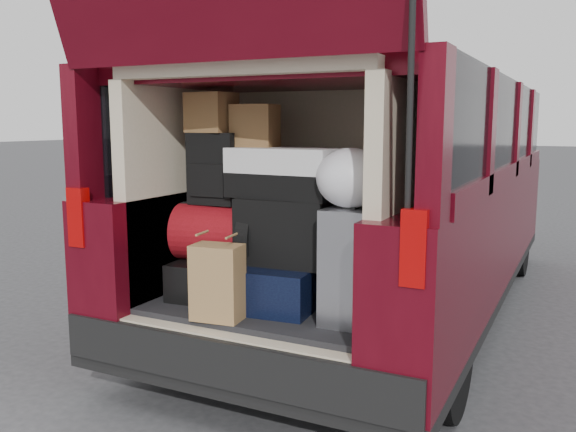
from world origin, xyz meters
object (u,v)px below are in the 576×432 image
red_duffel (220,233)px  black_soft_case (286,231)px  black_hardshell (217,276)px  backpack (215,169)px  kraft_bag (217,282)px  silver_roller (354,264)px  twotone_duffel (285,173)px  navy_hardshell (280,284)px

red_duffel → black_soft_case: 0.39m
black_hardshell → backpack: bearing=-20.7°
kraft_bag → black_soft_case: bearing=55.7°
red_duffel → black_soft_case: (0.39, 0.02, 0.04)m
kraft_bag → silver_roller: bearing=19.0°
silver_roller → red_duffel: (-0.79, 0.05, 0.08)m
silver_roller → twotone_duffel: twotone_duffel is taller
navy_hardshell → black_soft_case: (0.03, 0.02, 0.28)m
silver_roller → red_duffel: bearing=175.5°
navy_hardshell → kraft_bag: (-0.16, -0.34, 0.07)m
silver_roller → red_duffel: 0.79m
kraft_bag → black_soft_case: 0.46m
backpack → twotone_duffel: backpack is taller
kraft_bag → black_soft_case: (0.19, 0.36, 0.21)m
black_soft_case → backpack: bearing=176.3°
backpack → silver_roller: bearing=-8.4°
black_hardshell → backpack: backpack is taller
navy_hardshell → twotone_duffel: size_ratio=0.90×
kraft_bag → black_soft_case: black_soft_case is taller
black_hardshell → black_soft_case: 0.52m
silver_roller → black_soft_case: (-0.40, 0.08, 0.12)m
black_hardshell → silver_roller: (0.83, -0.08, 0.17)m
silver_roller → kraft_bag: bearing=-154.9°
black_hardshell → backpack: 0.60m
silver_roller → twotone_duffel: (-0.42, 0.10, 0.41)m
black_hardshell → kraft_bag: 0.45m
navy_hardshell → twotone_duffel: (0.01, 0.05, 0.58)m
black_soft_case → twotone_duffel: bearing=120.0°
kraft_bag → red_duffel: size_ratio=0.78×
backpack → black_hardshell: bearing=161.2°
kraft_bag → twotone_duffel: (0.17, 0.39, 0.50)m
navy_hardshell → backpack: 0.71m
black_soft_case → twotone_duffel: size_ratio=0.84×
black_hardshell → red_duffel: bearing=-38.3°
silver_roller → backpack: 0.93m
black_hardshell → silver_roller: 0.85m
red_duffel → black_soft_case: bearing=-5.1°
backpack → twotone_duffel: size_ratio=0.68×
silver_roller → twotone_duffel: bearing=165.4°
black_hardshell → red_duffel: red_duffel is taller
black_hardshell → red_duffel: 0.26m
backpack → kraft_bag: bearing=-59.8°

